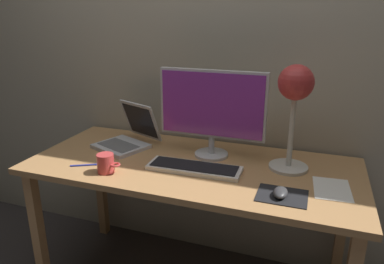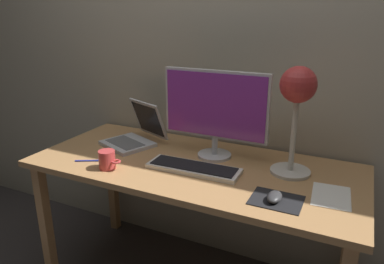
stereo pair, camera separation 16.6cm
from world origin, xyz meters
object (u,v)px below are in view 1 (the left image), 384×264
at_px(keyboard_main, 194,168).
at_px(desk_lamp, 295,94).
at_px(laptop, 130,134).
at_px(pen, 85,165).
at_px(mouse, 280,192).
at_px(monitor, 212,108).
at_px(coffee_mug, 106,163).

relative_size(keyboard_main, desk_lamp, 0.90).
relative_size(laptop, pen, 2.67).
distance_m(keyboard_main, mouse, 0.43).
bearing_deg(pen, monitor, 31.29).
bearing_deg(laptop, mouse, -21.12).
height_order(keyboard_main, laptop, laptop).
relative_size(laptop, desk_lamp, 0.76).
bearing_deg(laptop, monitor, -0.77).
relative_size(monitor, coffee_mug, 4.75).
relative_size(mouse, pen, 0.69).
distance_m(keyboard_main, desk_lamp, 0.56).
distance_m(keyboard_main, pen, 0.53).
bearing_deg(desk_lamp, keyboard_main, -157.91).
distance_m(monitor, keyboard_main, 0.31).
xyz_separation_m(keyboard_main, laptop, (-0.44, 0.20, 0.05)).
bearing_deg(laptop, keyboard_main, -24.61).
relative_size(monitor, pen, 3.84).
xyz_separation_m(coffee_mug, pen, (-0.14, 0.03, -0.04)).
distance_m(keyboard_main, coffee_mug, 0.41).
bearing_deg(monitor, mouse, -40.05).
height_order(monitor, coffee_mug, monitor).
height_order(monitor, mouse, monitor).
relative_size(monitor, mouse, 5.60).
xyz_separation_m(keyboard_main, coffee_mug, (-0.37, -0.16, 0.03)).
bearing_deg(coffee_mug, pen, 168.61).
height_order(laptop, mouse, laptop).
bearing_deg(coffee_mug, mouse, 2.17).
distance_m(monitor, pen, 0.67).
bearing_deg(keyboard_main, laptop, 155.39).
distance_m(laptop, mouse, 0.92).
bearing_deg(mouse, monitor, 139.95).
bearing_deg(desk_lamp, coffee_mug, -157.68).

